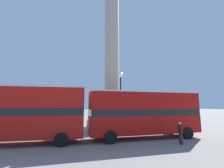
% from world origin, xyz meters
% --- Properties ---
extents(ground_plane, '(200.00, 200.00, 0.00)m').
position_xyz_m(ground_plane, '(0.00, 0.00, 0.00)').
color(ground_plane, gray).
extents(monument_column, '(6.15, 6.15, 22.50)m').
position_xyz_m(monument_column, '(0.00, 0.00, 6.91)').
color(monument_column, '#A39E8E').
rests_on(monument_column, ground_plane).
extents(bus_a, '(10.44, 2.86, 4.43)m').
position_xyz_m(bus_a, '(-8.62, -5.80, 2.44)').
color(bus_a, '#B7140F').
rests_on(bus_a, ground_plane).
extents(bus_b, '(10.30, 3.45, 4.21)m').
position_xyz_m(bus_b, '(2.11, -5.32, 2.33)').
color(bus_b, '#A80F0C').
rests_on(bus_b, ground_plane).
extents(equestrian_statue, '(3.49, 2.51, 5.67)m').
position_xyz_m(equestrian_statue, '(-10.05, 4.10, 1.49)').
color(equestrian_statue, '#A39E8E').
rests_on(equestrian_statue, ground_plane).
extents(street_lamp, '(0.51, 0.51, 6.40)m').
position_xyz_m(street_lamp, '(0.26, -3.64, 4.07)').
color(street_lamp, black).
rests_on(street_lamp, ground_plane).
extents(pedestrian_near_lamp, '(0.22, 0.44, 1.67)m').
position_xyz_m(pedestrian_near_lamp, '(3.95, -7.92, 0.93)').
color(pedestrian_near_lamp, '#28282D').
rests_on(pedestrian_near_lamp, ground_plane).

